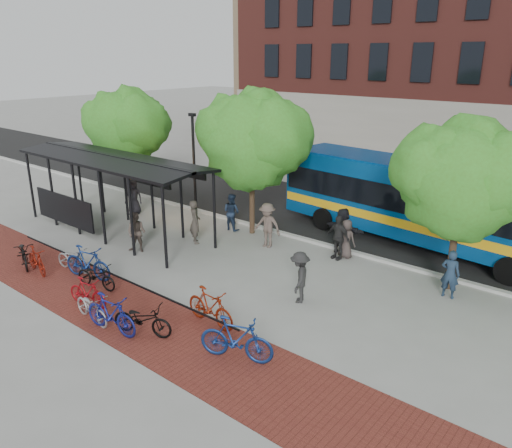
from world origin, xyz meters
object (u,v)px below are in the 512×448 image
Objects in this scene: bus_shelter at (110,167)px; bike_2 at (74,259)px; tree_b at (254,136)px; pedestrian_9 at (300,277)px; bike_3 at (88,263)px; pedestrian_4 at (338,237)px; bus at (424,200)px; pedestrian_1 at (195,222)px; bike_4 at (96,276)px; bike_0 at (24,253)px; bike_5 at (88,292)px; bike_7 at (111,314)px; bike_9 at (210,307)px; tree_a at (126,124)px; tree_c at (466,176)px; pedestrian_5 at (343,231)px; bike_1 at (37,260)px; pedestrian_3 at (267,225)px; pedestrian_7 at (450,274)px; pedestrian_2 at (232,212)px; pedestrian_6 at (346,239)px; bike_11 at (236,339)px; bike_8 at (143,319)px; lamp_post_left at (194,162)px; pedestrian_0 at (133,197)px; bike_6 at (92,307)px; pedestrian_8 at (136,232)px.

bus_shelter reaches higher than bike_2.
pedestrian_9 is at bearing -37.95° from tree_b.
bike_3 is 1.15× the size of pedestrian_4.
bus is 9.79m from pedestrian_1.
bike_4 is (1.95, -0.32, -0.01)m from bike_2.
bike_3 reaches higher than bike_0.
bike_5 is 2.05m from bike_7.
tree_b reaches higher than bike_9.
tree_a is 13.91m from pedestrian_4.
tree_c is 5.62m from pedestrian_5.
bus reaches higher than bike_1.
pedestrian_3 is 1.14× the size of pedestrian_7.
pedestrian_9 is (6.54, -3.91, 0.01)m from pedestrian_2.
pedestrian_5 is at bearing 2.29° from bike_9.
bike_2 is 10.63m from pedestrian_6.
bike_11 is 7.94m from pedestrian_7.
pedestrian_5 is at bearing -22.85° from bike_0.
pedestrian_7 reaches higher than bike_7.
tree_a is 13.73m from pedestrian_5.
pedestrian_5 reaches higher than bike_8.
pedestrian_3 is at bearing 22.81° from bus_shelter.
bike_9 is at bearing -123.92° from tree_c.
tree_b is at bearing -8.50° from bike_5.
lamp_post_left is (-4.10, 0.25, -1.71)m from tree_b.
bike_1 is at bearing 103.82° from bike_9.
pedestrian_0 is at bearing -142.55° from lamp_post_left.
pedestrian_6 is at bearing 163.67° from pedestrian_9.
bus reaches higher than bike_4.
pedestrian_1 is 6.16m from pedestrian_4.
bike_9 is at bearing -28.53° from tree_a.
tree_b reaches higher than pedestrian_9.
bike_8 is at bearing -115.01° from bike_4.
bus_shelter is at bearing -164.94° from tree_c.
bike_3 is (1.93, 0.94, 0.12)m from bike_1.
pedestrian_7 is (12.66, 7.82, 0.35)m from bike_1.
lamp_post_left is 2.89× the size of bike_2.
tree_c is 8.14m from pedestrian_3.
pedestrian_8 reaches higher than bike_6.
tree_c is 12.04m from bike_7.
pedestrian_7 is (13.24, -1.01, -1.90)m from lamp_post_left.
pedestrian_9 is at bearing -69.86° from bike_4.
pedestrian_3 is (4.15, 6.60, 0.50)m from bike_2.
bike_0 is at bearing 102.47° from bike_9.
pedestrian_7 is (13.67, 7.80, 0.34)m from bike_0.
tree_a is 15.44m from bike_9.
lamp_post_left is at bearing 3.08° from bike_2.
pedestrian_4 reaches higher than bike_0.
bike_9 is (-4.82, -7.16, -3.47)m from tree_c.
pedestrian_6 is (5.89, 2.69, -0.16)m from pedestrian_1.
pedestrian_3 is (2.72, 1.60, 0.01)m from pedestrian_1.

